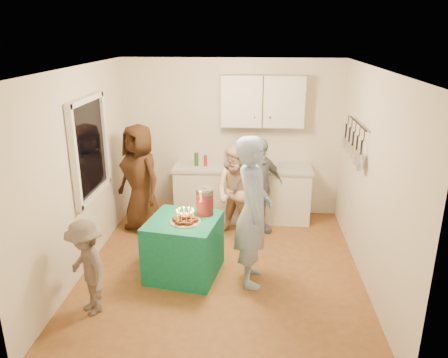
# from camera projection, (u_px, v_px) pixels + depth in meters

# --- Properties ---
(floor) EXTENTS (4.00, 4.00, 0.00)m
(floor) POSITION_uv_depth(u_px,v_px,m) (222.00, 269.00, 5.79)
(floor) COLOR brown
(floor) RESTS_ON ground
(ceiling) EXTENTS (4.00, 4.00, 0.00)m
(ceiling) POSITION_uv_depth(u_px,v_px,m) (222.00, 68.00, 4.95)
(ceiling) COLOR white
(ceiling) RESTS_ON floor
(back_wall) EXTENTS (3.60, 3.60, 0.00)m
(back_wall) POSITION_uv_depth(u_px,v_px,m) (231.00, 138.00, 7.26)
(back_wall) COLOR silver
(back_wall) RESTS_ON floor
(left_wall) EXTENTS (4.00, 4.00, 0.00)m
(left_wall) POSITION_uv_depth(u_px,v_px,m) (80.00, 173.00, 5.50)
(left_wall) COLOR silver
(left_wall) RESTS_ON floor
(right_wall) EXTENTS (4.00, 4.00, 0.00)m
(right_wall) POSITION_uv_depth(u_px,v_px,m) (371.00, 180.00, 5.25)
(right_wall) COLOR silver
(right_wall) RESTS_ON floor
(window_night) EXTENTS (0.04, 1.00, 1.20)m
(window_night) POSITION_uv_depth(u_px,v_px,m) (89.00, 148.00, 5.70)
(window_night) COLOR black
(window_night) RESTS_ON left_wall
(counter) EXTENTS (2.20, 0.58, 0.86)m
(counter) POSITION_uv_depth(u_px,v_px,m) (242.00, 194.00, 7.24)
(counter) COLOR white
(counter) RESTS_ON floor
(countertop) EXTENTS (2.24, 0.62, 0.05)m
(countertop) POSITION_uv_depth(u_px,v_px,m) (242.00, 168.00, 7.10)
(countertop) COLOR beige
(countertop) RESTS_ON counter
(upper_cabinet) EXTENTS (1.30, 0.30, 0.80)m
(upper_cabinet) POSITION_uv_depth(u_px,v_px,m) (263.00, 101.00, 6.87)
(upper_cabinet) COLOR white
(upper_cabinet) RESTS_ON back_wall
(pot_rack) EXTENTS (0.12, 1.00, 0.60)m
(pot_rack) POSITION_uv_depth(u_px,v_px,m) (354.00, 142.00, 5.81)
(pot_rack) COLOR black
(pot_rack) RESTS_ON right_wall
(microwave) EXTENTS (0.55, 0.44, 0.27)m
(microwave) POSITION_uv_depth(u_px,v_px,m) (241.00, 158.00, 7.05)
(microwave) COLOR white
(microwave) RESTS_ON countertop
(party_table) EXTENTS (0.98, 0.98, 0.76)m
(party_table) POSITION_uv_depth(u_px,v_px,m) (184.00, 247.00, 5.59)
(party_table) COLOR #127B5A
(party_table) RESTS_ON floor
(donut_cake) EXTENTS (0.38, 0.38, 0.18)m
(donut_cake) POSITION_uv_depth(u_px,v_px,m) (185.00, 215.00, 5.37)
(donut_cake) COLOR #381C0C
(donut_cake) RESTS_ON party_table
(punch_jar) EXTENTS (0.22, 0.22, 0.34)m
(punch_jar) POSITION_uv_depth(u_px,v_px,m) (205.00, 202.00, 5.57)
(punch_jar) COLOR red
(punch_jar) RESTS_ON party_table
(man_birthday) EXTENTS (0.47, 0.70, 1.88)m
(man_birthday) POSITION_uv_depth(u_px,v_px,m) (253.00, 212.00, 5.25)
(man_birthday) COLOR #95B4D9
(man_birthday) RESTS_ON floor
(woman_back_left) EXTENTS (0.99, 0.93, 1.69)m
(woman_back_left) POSITION_uv_depth(u_px,v_px,m) (140.00, 178.00, 6.72)
(woman_back_left) COLOR brown
(woman_back_left) RESTS_ON floor
(woman_back_center) EXTENTS (0.86, 0.79, 1.44)m
(woman_back_center) POSITION_uv_depth(u_px,v_px,m) (237.00, 193.00, 6.49)
(woman_back_center) COLOR tan
(woman_back_center) RESTS_ON floor
(woman_back_right) EXTENTS (0.94, 0.80, 1.51)m
(woman_back_right) POSITION_uv_depth(u_px,v_px,m) (258.00, 187.00, 6.64)
(woman_back_right) COLOR #0F2134
(woman_back_right) RESTS_ON floor
(child_near_left) EXTENTS (0.79, 0.81, 1.11)m
(child_near_left) POSITION_uv_depth(u_px,v_px,m) (87.00, 268.00, 4.76)
(child_near_left) COLOR #5A4D48
(child_near_left) RESTS_ON floor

